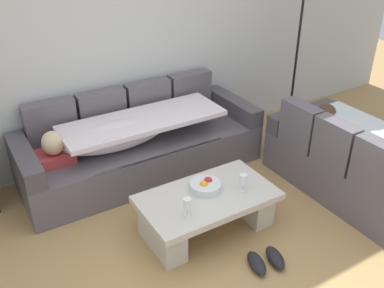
{
  "coord_description": "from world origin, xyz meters",
  "views": [
    {
      "loc": [
        -1.52,
        -2.11,
        2.57
      ],
      "look_at": [
        0.37,
        1.01,
        0.55
      ],
      "focal_mm": 39.87,
      "sensor_mm": 36.0,
      "label": 1
    }
  ],
  "objects": [
    {
      "name": "ground_plane",
      "position": [
        0.0,
        0.0,
        0.0
      ],
      "size": [
        14.0,
        14.0,
        0.0
      ],
      "primitive_type": "plane",
      "color": "#AB8450"
    },
    {
      "name": "pair_of_shoes",
      "position": [
        0.34,
        -0.21,
        0.04
      ],
      "size": [
        0.36,
        0.32,
        0.09
      ],
      "color": "black",
      "rests_on": "ground_plane"
    },
    {
      "name": "coffee_table",
      "position": [
        0.17,
        0.42,
        0.24
      ],
      "size": [
        1.2,
        0.68,
        0.38
      ],
      "color": "beige",
      "rests_on": "ground_plane"
    },
    {
      "name": "wine_glass_near_right",
      "position": [
        0.47,
        0.31,
        0.5
      ],
      "size": [
        0.07,
        0.07,
        0.17
      ],
      "color": "silver",
      "rests_on": "coffee_table"
    },
    {
      "name": "floor_lamp",
      "position": [
        2.29,
        1.65,
        1.12
      ],
      "size": [
        0.33,
        0.31,
        1.95
      ],
      "color": "black",
      "rests_on": "ground_plane"
    },
    {
      "name": "wine_glass_near_left",
      "position": [
        -0.12,
        0.26,
        0.5
      ],
      "size": [
        0.07,
        0.07,
        0.17
      ],
      "color": "silver",
      "rests_on": "coffee_table"
    },
    {
      "name": "back_wall",
      "position": [
        0.0,
        2.15,
        1.35
      ],
      "size": [
        9.0,
        0.1,
        2.7
      ],
      "primitive_type": "cube",
      "color": "#B5BBBD",
      "rests_on": "ground_plane"
    },
    {
      "name": "couch_along_wall",
      "position": [
        0.06,
        1.63,
        0.33
      ],
      "size": [
        2.57,
        0.92,
        0.88
      ],
      "color": "#57525B",
      "rests_on": "ground_plane"
    },
    {
      "name": "couch_near_window",
      "position": [
        1.77,
        0.16,
        0.33
      ],
      "size": [
        0.92,
        1.76,
        0.88
      ],
      "rotation": [
        0.0,
        0.0,
        1.57
      ],
      "color": "#57525B",
      "rests_on": "ground_plane"
    },
    {
      "name": "fruit_bowl",
      "position": [
        0.2,
        0.49,
        0.42
      ],
      "size": [
        0.28,
        0.28,
        0.1
      ],
      "color": "silver",
      "rests_on": "coffee_table"
    }
  ]
}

